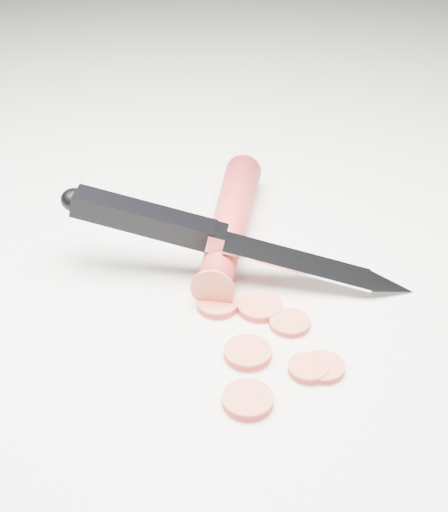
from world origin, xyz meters
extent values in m
plane|color=silver|center=(0.00, 0.00, 0.00)|extent=(2.40, 2.40, 0.00)
cylinder|color=red|center=(0.03, 0.08, 0.02)|extent=(0.11, 0.20, 0.03)
cylinder|color=#CF573A|center=(-0.01, -0.01, 0.00)|extent=(0.03, 0.03, 0.01)
cylinder|color=#CF573A|center=(0.02, -0.02, 0.00)|extent=(0.04, 0.04, 0.01)
cylinder|color=#CF573A|center=(0.04, -0.05, 0.00)|extent=(0.03, 0.03, 0.01)
cylinder|color=#CF573A|center=(-0.02, -0.12, 0.00)|extent=(0.03, 0.03, 0.01)
cylinder|color=#CF573A|center=(0.04, -0.10, 0.00)|extent=(0.03, 0.03, 0.01)
cylinder|color=#CF573A|center=(-0.01, -0.07, 0.00)|extent=(0.03, 0.03, 0.01)
cylinder|color=#CF573A|center=(0.03, -0.10, 0.00)|extent=(0.03, 0.03, 0.01)
camera|label=1|loc=(-0.13, -0.44, 0.35)|focal=50.00mm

